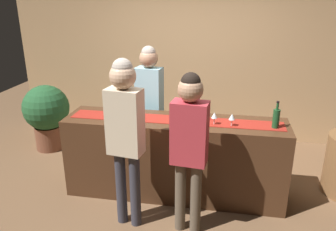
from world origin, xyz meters
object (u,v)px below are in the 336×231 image
Objects in this scene: wine_bottle_clear at (194,113)px; wine_glass_mid_counter at (232,117)px; wine_glass_near_customer at (214,116)px; bartender at (149,95)px; customer_browsing at (125,127)px; potted_plant_tall at (47,113)px; customer_sipping at (189,139)px; wine_bottle_green at (276,118)px.

wine_bottle_clear reaches higher than wine_glass_mid_counter.
wine_glass_near_customer is 1.09m from bartender.
wine_bottle_clear is at bearing 175.56° from wine_glass_near_customer.
customer_browsing reaches higher than wine_glass_near_customer.
customer_sipping is at bearing -33.30° from potted_plant_tall.
wine_glass_mid_counter is at bearing 61.40° from customer_sipping.
wine_glass_near_customer is 0.08× the size of bartender.
wine_bottle_clear is 0.42m from wine_glass_mid_counter.
wine_glass_near_customer is 0.09× the size of customer_sipping.
wine_bottle_green is 3.43m from potted_plant_tall.
wine_glass_mid_counter is at bearing -4.50° from wine_bottle_clear.
wine_glass_near_customer reaches higher than potted_plant_tall.
bartender reaches higher than potted_plant_tall.
wine_glass_mid_counter is at bearing 157.23° from bartender.
wine_glass_mid_counter is at bearing 37.83° from customer_browsing.
customer_browsing is at bearing -144.74° from wine_glass_near_customer.
customer_sipping is (-0.86, -0.61, -0.04)m from wine_bottle_green.
bartender is 1.81m from potted_plant_tall.
customer_browsing is at bearing -150.70° from wine_glass_mid_counter.
customer_browsing reaches higher than wine_bottle_green.
wine_bottle_green is 0.18× the size of customer_sipping.
wine_glass_mid_counter reaches higher than potted_plant_tall.
wine_bottle_green is at bearing 1.41° from wine_glass_near_customer.
customer_browsing is (-1.49, -0.61, 0.04)m from wine_bottle_green.
customer_sipping reaches higher than wine_bottle_clear.
wine_bottle_clear is at bearing 145.16° from bartender.
wine_bottle_clear is at bearing -22.11° from potted_plant_tall.
customer_browsing reaches higher than wine_bottle_clear.
customer_browsing reaches higher than wine_glass_mid_counter.
customer_browsing is (-1.02, -0.57, 0.05)m from wine_glass_mid_counter.
customer_sipping is 0.94× the size of customer_browsing.
wine_glass_near_customer is 0.08× the size of customer_browsing.
wine_glass_near_customer is 2.82m from potted_plant_tall.
wine_bottle_clear is 0.17× the size of customer_browsing.
wine_bottle_clear is 0.23m from wine_glass_near_customer.
wine_bottle_clear is 0.30× the size of potted_plant_tall.
customer_browsing is 1.73× the size of potted_plant_tall.
wine_bottle_clear is 0.61m from customer_sipping.
bartender is 1.24m from customer_browsing.
wine_bottle_green is 0.88m from wine_bottle_clear.
wine_glass_near_customer is at bearing -4.44° from wine_bottle_clear.
wine_glass_mid_counter is at bearing -4.56° from wine_glass_near_customer.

